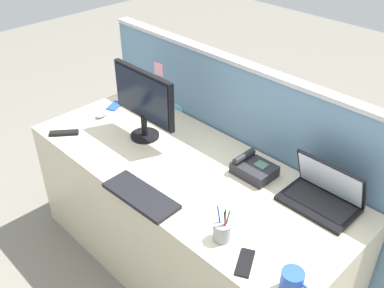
{
  "coord_description": "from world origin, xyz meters",
  "views": [
    {
      "loc": [
        1.38,
        -1.31,
        2.15
      ],
      "look_at": [
        0.0,
        0.05,
        0.87
      ],
      "focal_mm": 41.14,
      "sensor_mm": 36.0,
      "label": 1
    }
  ],
  "objects_px": {
    "computer_mouse_right_hand": "(102,114)",
    "tv_remote": "(64,133)",
    "cell_phone_black_slab": "(245,263)",
    "cell_phone_blue_case": "(115,106)",
    "laptop": "(323,193)",
    "pen_cup": "(222,231)",
    "coffee_mug": "(292,282)",
    "desk_phone": "(254,168)",
    "keyboard_main": "(141,196)",
    "desktop_monitor": "(144,99)"
  },
  "relations": [
    {
      "from": "desktop_monitor",
      "to": "desk_phone",
      "type": "bearing_deg",
      "value": 13.51
    },
    {
      "from": "cell_phone_black_slab",
      "to": "tv_remote",
      "type": "relative_size",
      "value": 0.87
    },
    {
      "from": "tv_remote",
      "to": "cell_phone_black_slab",
      "type": "bearing_deg",
      "value": 38.4
    },
    {
      "from": "computer_mouse_right_hand",
      "to": "desk_phone",
      "type": "bearing_deg",
      "value": -8.91
    },
    {
      "from": "laptop",
      "to": "computer_mouse_right_hand",
      "type": "distance_m",
      "value": 1.46
    },
    {
      "from": "desk_phone",
      "to": "keyboard_main",
      "type": "height_order",
      "value": "desk_phone"
    },
    {
      "from": "computer_mouse_right_hand",
      "to": "pen_cup",
      "type": "xyz_separation_m",
      "value": [
        1.26,
        -0.25,
        0.03
      ]
    },
    {
      "from": "desktop_monitor",
      "to": "laptop",
      "type": "relative_size",
      "value": 1.35
    },
    {
      "from": "desktop_monitor",
      "to": "pen_cup",
      "type": "distance_m",
      "value": 0.95
    },
    {
      "from": "desktop_monitor",
      "to": "desk_phone",
      "type": "relative_size",
      "value": 2.29
    },
    {
      "from": "desktop_monitor",
      "to": "cell_phone_blue_case",
      "type": "xyz_separation_m",
      "value": [
        -0.43,
        0.09,
        -0.24
      ]
    },
    {
      "from": "cell_phone_black_slab",
      "to": "tv_remote",
      "type": "height_order",
      "value": "tv_remote"
    },
    {
      "from": "cell_phone_black_slab",
      "to": "cell_phone_blue_case",
      "type": "xyz_separation_m",
      "value": [
        -1.47,
        0.42,
        0.0
      ]
    },
    {
      "from": "desktop_monitor",
      "to": "coffee_mug",
      "type": "distance_m",
      "value": 1.3
    },
    {
      "from": "tv_remote",
      "to": "coffee_mug",
      "type": "relative_size",
      "value": 1.34
    },
    {
      "from": "keyboard_main",
      "to": "pen_cup",
      "type": "distance_m",
      "value": 0.47
    },
    {
      "from": "desk_phone",
      "to": "cell_phone_blue_case",
      "type": "height_order",
      "value": "desk_phone"
    },
    {
      "from": "cell_phone_black_slab",
      "to": "keyboard_main",
      "type": "bearing_deg",
      "value": 155.9
    },
    {
      "from": "desk_phone",
      "to": "coffee_mug",
      "type": "xyz_separation_m",
      "value": [
        0.57,
        -0.48,
        0.01
      ]
    },
    {
      "from": "keyboard_main",
      "to": "cell_phone_blue_case",
      "type": "distance_m",
      "value": 0.97
    },
    {
      "from": "computer_mouse_right_hand",
      "to": "coffee_mug",
      "type": "relative_size",
      "value": 0.79
    },
    {
      "from": "cell_phone_blue_case",
      "to": "desktop_monitor",
      "type": "bearing_deg",
      "value": -36.38
    },
    {
      "from": "pen_cup",
      "to": "tv_remote",
      "type": "bearing_deg",
      "value": -178.25
    },
    {
      "from": "keyboard_main",
      "to": "cell_phone_blue_case",
      "type": "height_order",
      "value": "keyboard_main"
    },
    {
      "from": "desk_phone",
      "to": "desktop_monitor",
      "type": "bearing_deg",
      "value": -166.49
    },
    {
      "from": "cell_phone_blue_case",
      "to": "coffee_mug",
      "type": "bearing_deg",
      "value": -38.31
    },
    {
      "from": "desktop_monitor",
      "to": "cell_phone_blue_case",
      "type": "relative_size",
      "value": 3.82
    },
    {
      "from": "computer_mouse_right_hand",
      "to": "cell_phone_black_slab",
      "type": "height_order",
      "value": "computer_mouse_right_hand"
    },
    {
      "from": "desktop_monitor",
      "to": "coffee_mug",
      "type": "height_order",
      "value": "desktop_monitor"
    },
    {
      "from": "computer_mouse_right_hand",
      "to": "pen_cup",
      "type": "distance_m",
      "value": 1.29
    },
    {
      "from": "laptop",
      "to": "coffee_mug",
      "type": "relative_size",
      "value": 2.76
    },
    {
      "from": "pen_cup",
      "to": "coffee_mug",
      "type": "height_order",
      "value": "pen_cup"
    },
    {
      "from": "tv_remote",
      "to": "cell_phone_blue_case",
      "type": "bearing_deg",
      "value": 138.03
    },
    {
      "from": "coffee_mug",
      "to": "cell_phone_black_slab",
      "type": "bearing_deg",
      "value": -174.38
    },
    {
      "from": "laptop",
      "to": "keyboard_main",
      "type": "xyz_separation_m",
      "value": [
        -0.64,
        -0.6,
        -0.05
      ]
    },
    {
      "from": "laptop",
      "to": "coffee_mug",
      "type": "bearing_deg",
      "value": -70.03
    },
    {
      "from": "desk_phone",
      "to": "tv_remote",
      "type": "distance_m",
      "value": 1.15
    },
    {
      "from": "computer_mouse_right_hand",
      "to": "laptop",
      "type": "bearing_deg",
      "value": -9.59
    },
    {
      "from": "computer_mouse_right_hand",
      "to": "keyboard_main",
      "type": "bearing_deg",
      "value": -42.48
    },
    {
      "from": "laptop",
      "to": "coffee_mug",
      "type": "xyz_separation_m",
      "value": [
        0.19,
        -0.53,
        -0.01
      ]
    },
    {
      "from": "laptop",
      "to": "pen_cup",
      "type": "distance_m",
      "value": 0.55
    },
    {
      "from": "laptop",
      "to": "cell_phone_blue_case",
      "type": "distance_m",
      "value": 1.49
    },
    {
      "from": "laptop",
      "to": "desk_phone",
      "type": "xyz_separation_m",
      "value": [
        -0.37,
        -0.06,
        -0.02
      ]
    },
    {
      "from": "computer_mouse_right_hand",
      "to": "tv_remote",
      "type": "xyz_separation_m",
      "value": [
        0.03,
        -0.29,
        -0.01
      ]
    },
    {
      "from": "pen_cup",
      "to": "cell_phone_blue_case",
      "type": "bearing_deg",
      "value": 163.54
    },
    {
      "from": "computer_mouse_right_hand",
      "to": "cell_phone_blue_case",
      "type": "xyz_separation_m",
      "value": [
        -0.05,
        0.14,
        -0.01
      ]
    },
    {
      "from": "pen_cup",
      "to": "cell_phone_black_slab",
      "type": "bearing_deg",
      "value": -12.1
    },
    {
      "from": "computer_mouse_right_hand",
      "to": "cell_phone_blue_case",
      "type": "relative_size",
      "value": 0.81
    },
    {
      "from": "cell_phone_blue_case",
      "to": "tv_remote",
      "type": "distance_m",
      "value": 0.43
    },
    {
      "from": "laptop",
      "to": "keyboard_main",
      "type": "height_order",
      "value": "laptop"
    }
  ]
}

